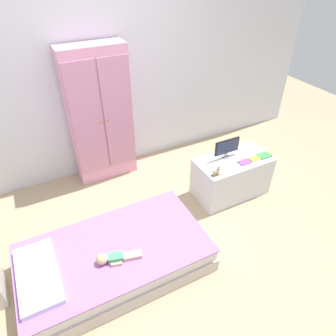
# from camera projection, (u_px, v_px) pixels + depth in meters

# --- Properties ---
(ground_plane) EXTENTS (10.00, 10.00, 0.02)m
(ground_plane) POSITION_uv_depth(u_px,v_px,m) (151.00, 244.00, 3.11)
(ground_plane) COLOR tan
(back_wall) EXTENTS (6.40, 0.05, 2.70)m
(back_wall) POSITION_uv_depth(u_px,v_px,m) (90.00, 69.00, 3.43)
(back_wall) COLOR silver
(back_wall) RESTS_ON ground_plane
(bed) EXTENTS (1.70, 0.94, 0.28)m
(bed) POSITION_uv_depth(u_px,v_px,m) (115.00, 258.00, 2.80)
(bed) COLOR beige
(bed) RESTS_ON ground_plane
(pillow) EXTENTS (0.32, 0.67, 0.05)m
(pillow) POSITION_uv_depth(u_px,v_px,m) (38.00, 275.00, 2.46)
(pillow) COLOR silver
(pillow) RESTS_ON bed
(doll) EXTENTS (0.39, 0.17, 0.10)m
(doll) POSITION_uv_depth(u_px,v_px,m) (111.00, 258.00, 2.58)
(doll) COLOR #4CA375
(doll) RESTS_ON bed
(wardrobe) EXTENTS (0.74, 0.32, 1.67)m
(wardrobe) POSITION_uv_depth(u_px,v_px,m) (100.00, 117.00, 3.59)
(wardrobe) COLOR #E599BC
(wardrobe) RESTS_ON ground_plane
(tv_stand) EXTENTS (0.88, 0.47, 0.50)m
(tv_stand) POSITION_uv_depth(u_px,v_px,m) (231.00, 176.00, 3.61)
(tv_stand) COLOR silver
(tv_stand) RESTS_ON ground_plane
(tv_monitor) EXTENTS (0.31, 0.10, 0.23)m
(tv_monitor) POSITION_uv_depth(u_px,v_px,m) (227.00, 147.00, 3.42)
(tv_monitor) COLOR #99999E
(tv_monitor) RESTS_ON tv_stand
(rocking_horse_toy) EXTENTS (0.10, 0.04, 0.12)m
(rocking_horse_toy) POSITION_uv_depth(u_px,v_px,m) (217.00, 171.00, 3.19)
(rocking_horse_toy) COLOR #8E6642
(rocking_horse_toy) RESTS_ON tv_stand
(book_purple) EXTENTS (0.14, 0.10, 0.01)m
(book_purple) POSITION_uv_depth(u_px,v_px,m) (244.00, 162.00, 3.41)
(book_purple) COLOR #8E51B2
(book_purple) RESTS_ON tv_stand
(book_yellow) EXTENTS (0.13, 0.08, 0.01)m
(book_yellow) POSITION_uv_depth(u_px,v_px,m) (255.00, 159.00, 3.47)
(book_yellow) COLOR gold
(book_yellow) RESTS_ON tv_stand
(book_green) EXTENTS (0.15, 0.11, 0.02)m
(book_green) POSITION_uv_depth(u_px,v_px,m) (264.00, 155.00, 3.52)
(book_green) COLOR #429E51
(book_green) RESTS_ON tv_stand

